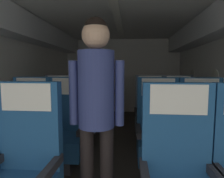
% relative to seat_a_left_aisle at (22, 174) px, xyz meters
% --- Properties ---
extents(ground, '(3.41, 5.79, 0.02)m').
position_rel_seat_a_left_aisle_xyz_m(ground, '(0.54, 1.41, -0.47)').
color(ground, '#3D3833').
extents(fuselage_shell, '(3.29, 5.44, 2.09)m').
position_rel_seat_a_left_aisle_xyz_m(fuselage_shell, '(0.54, 1.66, 1.04)').
color(fuselage_shell, silver).
rests_on(fuselage_shell, ground).
extents(seat_a_left_aisle, '(0.50, 0.49, 1.10)m').
position_rel_seat_a_left_aisle_xyz_m(seat_a_left_aisle, '(0.00, 0.00, 0.00)').
color(seat_a_left_aisle, '#38383D').
rests_on(seat_a_left_aisle, ground).
extents(seat_b_left_window, '(0.50, 0.49, 1.10)m').
position_rel_seat_a_left_aisle_xyz_m(seat_b_left_window, '(-0.46, 0.91, 0.00)').
color(seat_b_left_window, '#38383D').
rests_on(seat_b_left_window, ground).
extents(seat_b_left_aisle, '(0.50, 0.49, 1.10)m').
position_rel_seat_a_left_aisle_xyz_m(seat_b_left_aisle, '(0.00, 0.91, 0.00)').
color(seat_b_left_aisle, '#38383D').
rests_on(seat_b_left_aisle, ground).
extents(seat_b_right_aisle, '(0.50, 0.49, 1.10)m').
position_rel_seat_a_left_aisle_xyz_m(seat_b_right_aisle, '(1.55, 0.91, 0.00)').
color(seat_b_right_aisle, '#38383D').
rests_on(seat_b_right_aisle, ground).
extents(seat_b_right_window, '(0.50, 0.49, 1.10)m').
position_rel_seat_a_left_aisle_xyz_m(seat_b_right_window, '(1.07, 0.90, 0.00)').
color(seat_b_right_window, '#38383D').
rests_on(seat_b_right_window, ground).
extents(seat_c_left_window, '(0.50, 0.49, 1.10)m').
position_rel_seat_a_left_aisle_xyz_m(seat_c_left_window, '(-0.47, 1.82, 0.00)').
color(seat_c_left_window, '#38383D').
rests_on(seat_c_left_window, ground).
extents(seat_c_left_aisle, '(0.50, 0.49, 1.10)m').
position_rel_seat_a_left_aisle_xyz_m(seat_c_left_aisle, '(-0.01, 1.83, 0.00)').
color(seat_c_left_aisle, '#38383D').
rests_on(seat_c_left_aisle, ground).
extents(seat_c_right_aisle, '(0.50, 0.49, 1.10)m').
position_rel_seat_a_left_aisle_xyz_m(seat_c_right_aisle, '(1.53, 1.84, 0.00)').
color(seat_c_right_aisle, '#38383D').
rests_on(seat_c_right_aisle, ground).
extents(seat_c_right_window, '(0.50, 0.49, 1.10)m').
position_rel_seat_a_left_aisle_xyz_m(seat_c_right_window, '(1.07, 1.85, 0.00)').
color(seat_c_right_window, '#38383D').
rests_on(seat_c_right_window, ground).
extents(flight_attendant, '(0.43, 0.28, 1.58)m').
position_rel_seat_a_left_aisle_xyz_m(flight_attendant, '(0.49, 0.23, 0.51)').
color(flight_attendant, black).
rests_on(flight_attendant, ground).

